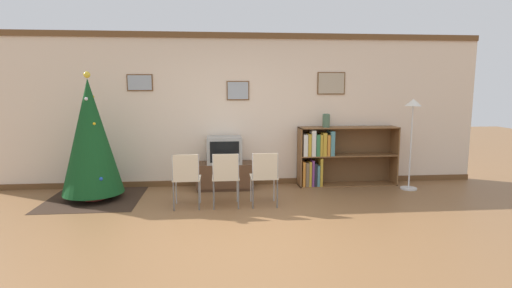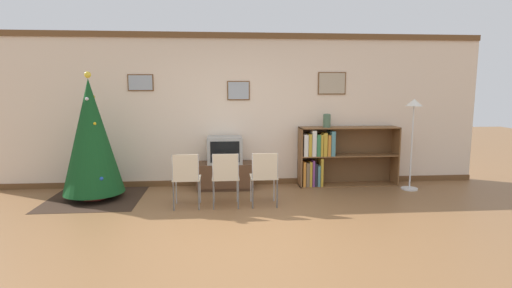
% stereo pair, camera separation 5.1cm
% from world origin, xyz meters
% --- Properties ---
extents(ground_plane, '(24.00, 24.00, 0.00)m').
position_xyz_m(ground_plane, '(0.00, 0.00, 0.00)').
color(ground_plane, brown).
extents(wall_back, '(8.84, 0.11, 2.70)m').
position_xyz_m(wall_back, '(0.00, 2.57, 1.35)').
color(wall_back, beige).
rests_on(wall_back, ground_plane).
extents(area_rug, '(1.45, 1.46, 0.01)m').
position_xyz_m(area_rug, '(-2.32, 1.80, 0.00)').
color(area_rug, '#332319').
rests_on(area_rug, ground_plane).
extents(christmas_tree, '(0.94, 0.94, 1.99)m').
position_xyz_m(christmas_tree, '(-2.32, 1.80, 1.00)').
color(christmas_tree, maroon).
rests_on(christmas_tree, area_rug).
extents(tv_console, '(0.98, 0.47, 0.46)m').
position_xyz_m(tv_console, '(-0.25, 2.27, 0.23)').
color(tv_console, '#412A1A').
rests_on(tv_console, ground_plane).
extents(television, '(0.59, 0.46, 0.46)m').
position_xyz_m(television, '(-0.25, 2.27, 0.69)').
color(television, '#9E9E99').
rests_on(television, tv_console).
extents(folding_chair_left, '(0.40, 0.40, 0.82)m').
position_xyz_m(folding_chair_left, '(-0.82, 1.17, 0.47)').
color(folding_chair_left, beige).
rests_on(folding_chair_left, ground_plane).
extents(folding_chair_center, '(0.40, 0.40, 0.82)m').
position_xyz_m(folding_chair_center, '(-0.25, 1.17, 0.47)').
color(folding_chair_center, beige).
rests_on(folding_chair_center, ground_plane).
extents(folding_chair_right, '(0.40, 0.40, 0.82)m').
position_xyz_m(folding_chair_right, '(0.33, 1.17, 0.47)').
color(folding_chair_right, beige).
rests_on(folding_chair_right, ground_plane).
extents(bookshelf, '(1.78, 0.36, 1.06)m').
position_xyz_m(bookshelf, '(1.65, 2.34, 0.54)').
color(bookshelf, brown).
rests_on(bookshelf, ground_plane).
extents(vase, '(0.13, 0.13, 0.24)m').
position_xyz_m(vase, '(1.56, 2.32, 1.18)').
color(vase, '#47664C').
rests_on(vase, bookshelf).
extents(standing_lamp, '(0.28, 0.28, 1.57)m').
position_xyz_m(standing_lamp, '(2.95, 1.93, 1.20)').
color(standing_lamp, silver).
rests_on(standing_lamp, ground_plane).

